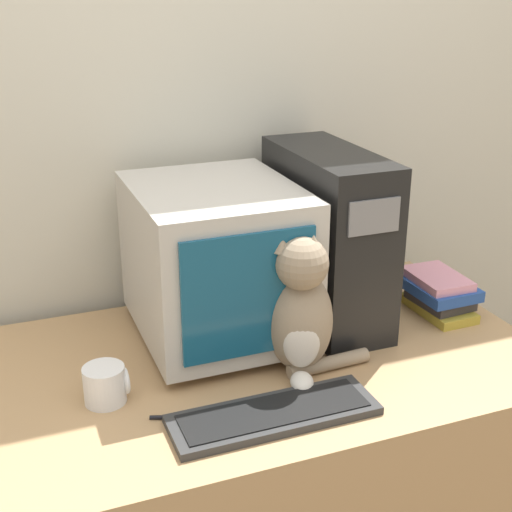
{
  "coord_description": "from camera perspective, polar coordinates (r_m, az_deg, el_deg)",
  "views": [
    {
      "loc": [
        -0.51,
        -1.01,
        1.62
      ],
      "look_at": [
        0.05,
        0.43,
        1.01
      ],
      "focal_mm": 50.0,
      "sensor_mm": 36.0,
      "label": 1
    }
  ],
  "objects": [
    {
      "name": "mug",
      "position": [
        1.59,
        -11.93,
        -10.02
      ],
      "size": [
        0.1,
        0.09,
        0.08
      ],
      "color": "white",
      "rests_on": "desk"
    },
    {
      "name": "pen",
      "position": [
        1.52,
        -5.79,
        -12.71
      ],
      "size": [
        0.14,
        0.06,
        0.01
      ],
      "color": "black",
      "rests_on": "desk"
    },
    {
      "name": "cat",
      "position": [
        1.62,
        3.6,
        -4.53
      ],
      "size": [
        0.26,
        0.24,
        0.34
      ],
      "rotation": [
        0.0,
        0.0,
        -0.35
      ],
      "color": "gray",
      "rests_on": "desk"
    },
    {
      "name": "computer_tower",
      "position": [
        1.86,
        5.68,
        1.58
      ],
      "size": [
        0.19,
        0.46,
        0.45
      ],
      "color": "black",
      "rests_on": "desk"
    },
    {
      "name": "wall_back",
      "position": [
        1.98,
        -5.94,
        10.53
      ],
      "size": [
        7.0,
        0.05,
        2.5
      ],
      "color": "beige",
      "rests_on": "ground_plane"
    },
    {
      "name": "book_stack",
      "position": [
        2.0,
        14.38,
        -2.87
      ],
      "size": [
        0.15,
        0.22,
        0.11
      ],
      "color": "gold",
      "rests_on": "desk"
    },
    {
      "name": "keyboard",
      "position": [
        1.52,
        1.44,
        -12.55
      ],
      "size": [
        0.44,
        0.14,
        0.02
      ],
      "color": "#2D2D2D",
      "rests_on": "desk"
    },
    {
      "name": "desk",
      "position": [
        1.95,
        -1.01,
        -18.12
      ],
      "size": [
        1.45,
        0.8,
        0.76
      ],
      "color": "tan",
      "rests_on": "ground_plane"
    },
    {
      "name": "crt_monitor",
      "position": [
        1.75,
        -3.21,
        -0.43
      ],
      "size": [
        0.38,
        0.47,
        0.39
      ],
      "color": "#BCB7AD",
      "rests_on": "desk"
    }
  ]
}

